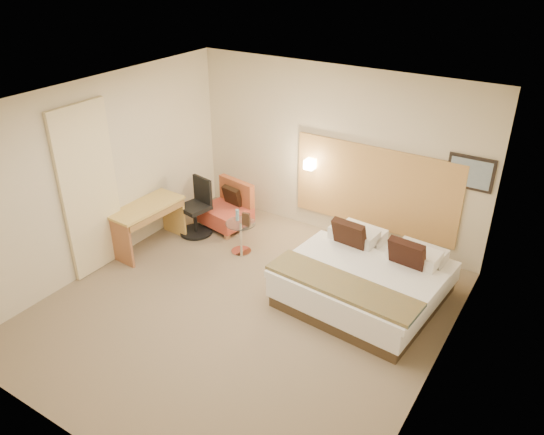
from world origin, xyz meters
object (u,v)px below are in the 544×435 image
Objects in this scene: bed at (365,279)px; desk_chair at (197,212)px; lounge_chair at (228,209)px; desk at (148,215)px; side_table at (241,236)px.

bed is 3.03m from desk_chair.
desk is (-0.60, -1.22, 0.27)m from lounge_chair.
lounge_chair is 0.90× the size of desk_chair.
bed is at bearing -13.56° from lounge_chair.
lounge_chair is at bearing 166.44° from bed.
side_table is (0.66, -0.57, -0.03)m from lounge_chair.
lounge_chair is 0.69× the size of desk.
desk_chair reaches higher than desk.
desk_chair is at bearing 176.07° from bed.
bed reaches higher than lounge_chair.
desk_chair is at bearing -122.45° from lounge_chair.
side_table is (-2.07, 0.09, -0.02)m from bed.
lounge_chair is 1.39m from desk.
desk_chair is at bearing 67.97° from desk.
desk reaches higher than side_table.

